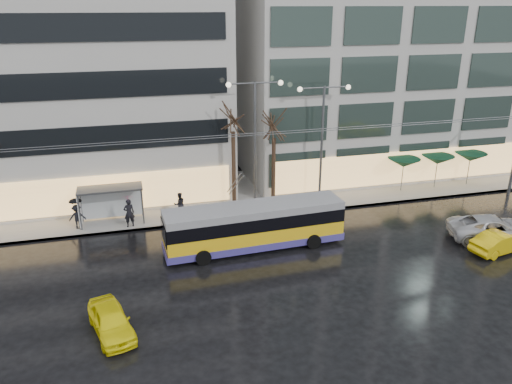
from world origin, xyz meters
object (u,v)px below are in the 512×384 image
object	(u,v)px
trolleybus	(255,227)
bus_shelter	(105,197)
taxi_a	(111,321)
street_lamp_near	(255,128)

from	to	relation	value
trolleybus	bus_shelter	world-z (taller)	trolleybus
trolleybus	taxi_a	world-z (taller)	trolleybus
taxi_a	trolleybus	bearing A→B (deg)	22.71
bus_shelter	street_lamp_near	bearing A→B (deg)	0.63
trolleybus	taxi_a	size ratio (longest dim) A/B	2.90
trolleybus	taxi_a	bearing A→B (deg)	-142.39
trolleybus	street_lamp_near	size ratio (longest dim) A/B	1.22
trolleybus	bus_shelter	xyz separation A→B (m)	(-8.75, 5.99, 0.59)
taxi_a	bus_shelter	bearing A→B (deg)	76.66
street_lamp_near	taxi_a	world-z (taller)	street_lamp_near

